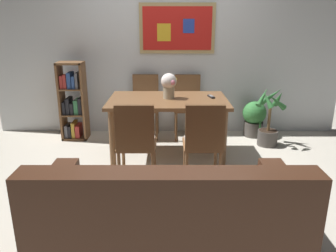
% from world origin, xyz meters
% --- Properties ---
extents(ground_plane, '(12.00, 12.00, 0.00)m').
position_xyz_m(ground_plane, '(0.00, 0.00, 0.00)').
color(ground_plane, beige).
extents(wall_back_with_painting, '(5.20, 0.14, 2.60)m').
position_xyz_m(wall_back_with_painting, '(0.00, 1.60, 1.30)').
color(wall_back_with_painting, silver).
rests_on(wall_back_with_painting, ground_plane).
extents(dining_table, '(1.44, 0.92, 0.76)m').
position_xyz_m(dining_table, '(0.02, 0.53, 0.66)').
color(dining_table, brown).
rests_on(dining_table, ground_plane).
extents(dining_chair_near_right, '(0.40, 0.41, 0.91)m').
position_xyz_m(dining_chair_near_right, '(0.37, -0.28, 0.54)').
color(dining_chair_near_right, brown).
rests_on(dining_chair_near_right, ground_plane).
extents(dining_chair_far_right, '(0.40, 0.41, 0.91)m').
position_xyz_m(dining_chair_far_right, '(0.30, 1.35, 0.54)').
color(dining_chair_far_right, brown).
rests_on(dining_chair_far_right, ground_plane).
extents(dining_chair_near_left, '(0.40, 0.41, 0.91)m').
position_xyz_m(dining_chair_near_left, '(-0.31, -0.28, 0.54)').
color(dining_chair_near_left, brown).
rests_on(dining_chair_near_left, ground_plane).
extents(dining_chair_far_left, '(0.40, 0.41, 0.91)m').
position_xyz_m(dining_chair_far_left, '(-0.32, 1.36, 0.54)').
color(dining_chair_far_left, brown).
rests_on(dining_chair_far_left, ground_plane).
extents(leather_couch, '(1.80, 0.84, 0.84)m').
position_xyz_m(leather_couch, '(0.02, -1.43, 0.31)').
color(leather_couch, '#472819').
rests_on(leather_couch, ground_plane).
extents(bookshelf, '(0.36, 0.28, 1.12)m').
position_xyz_m(bookshelf, '(-1.35, 1.23, 0.53)').
color(bookshelf, brown).
rests_on(bookshelf, ground_plane).
extents(potted_ivy, '(0.35, 0.35, 0.56)m').
position_xyz_m(potted_ivy, '(1.30, 1.33, 0.28)').
color(potted_ivy, '#4C4742').
rests_on(potted_ivy, ground_plane).
extents(potted_palm, '(0.41, 0.43, 0.81)m').
position_xyz_m(potted_palm, '(1.41, 0.95, 0.30)').
color(potted_palm, '#4C4742').
rests_on(potted_palm, ground_plane).
extents(flower_vase, '(0.20, 0.19, 0.31)m').
position_xyz_m(flower_vase, '(0.03, 0.56, 0.93)').
color(flower_vase, tan).
rests_on(flower_vase, dining_table).
extents(tv_remote, '(0.08, 0.16, 0.02)m').
position_xyz_m(tv_remote, '(0.55, 0.61, 0.77)').
color(tv_remote, black).
rests_on(tv_remote, dining_table).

